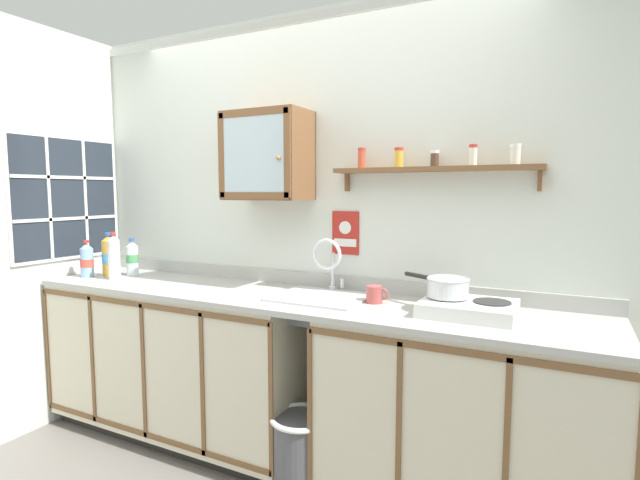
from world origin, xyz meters
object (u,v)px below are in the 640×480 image
object	(u,v)px
mug	(375,294)
trash_bin	(300,453)
bottle_juice_amber_0	(108,256)
hot_plate_stove	(468,308)
sink	(321,300)
saucepan	(447,287)
bottle_water_blue_3	(87,260)
wall_cabinet	(267,156)
bottle_water_clear_1	(132,258)
warning_sign	(345,233)
bottle_opaque_white_2	(114,257)

from	to	relation	value
mug	trash_bin	xyz separation A→B (m)	(-0.29, -0.26, -0.79)
bottle_juice_amber_0	trash_bin	xyz separation A→B (m)	(1.59, -0.20, -0.88)
hot_plate_stove	bottle_juice_amber_0	size ratio (longest dim) A/B	1.42
sink	saucepan	bearing A→B (deg)	-0.21
bottle_water_blue_3	wall_cabinet	distance (m)	1.45
bottle_water_clear_1	trash_bin	xyz separation A→B (m)	(1.46, -0.29, -0.86)
wall_cabinet	saucepan	bearing A→B (deg)	-6.53
saucepan	bottle_juice_amber_0	bearing A→B (deg)	-178.75
hot_plate_stove	bottle_water_clear_1	size ratio (longest dim) A/B	1.65
hot_plate_stove	warning_sign	size ratio (longest dim) A/B	1.67
bottle_juice_amber_0	warning_sign	distance (m)	1.64
saucepan	bottle_water_blue_3	bearing A→B (deg)	-176.59
bottle_water_blue_3	mug	size ratio (longest dim) A/B	2.06
warning_sign	sink	bearing A→B (deg)	-94.84
bottle_opaque_white_2	hot_plate_stove	bearing A→B (deg)	2.47
sink	bottle_water_blue_3	xyz separation A→B (m)	(-1.68, -0.14, 0.12)
sink	hot_plate_stove	distance (m)	0.77
hot_plate_stove	trash_bin	xyz separation A→B (m)	(-0.76, -0.22, -0.78)
mug	bottle_opaque_white_2	bearing A→B (deg)	-175.58
hot_plate_stove	bottle_juice_amber_0	distance (m)	2.35
sink	trash_bin	world-z (taller)	sink
hot_plate_stove	bottle_opaque_white_2	distance (m)	2.21
bottle_water_clear_1	bottle_opaque_white_2	distance (m)	0.16
wall_cabinet	warning_sign	bearing A→B (deg)	17.83
bottle_juice_amber_0	trash_bin	bearing A→B (deg)	-7.20
hot_plate_stove	bottle_water_blue_3	world-z (taller)	bottle_water_blue_3
sink	bottle_juice_amber_0	size ratio (longest dim) A/B	1.67
sink	wall_cabinet	bearing A→B (deg)	163.71
bottle_water_clear_1	trash_bin	size ratio (longest dim) A/B	0.60
bottle_water_clear_1	trash_bin	bearing A→B (deg)	-11.18
wall_cabinet	warning_sign	distance (m)	0.64
saucepan	bottle_water_blue_3	world-z (taller)	bottle_water_blue_3
saucepan	bottle_water_clear_1	bearing A→B (deg)	178.94
mug	bottle_water_clear_1	bearing A→B (deg)	179.11
bottle_opaque_white_2	saucepan	bearing A→B (deg)	3.33
warning_sign	mug	bearing A→B (deg)	-42.23
sink	warning_sign	distance (m)	0.43
sink	bottle_juice_amber_0	xyz separation A→B (m)	(-1.58, -0.05, 0.15)
sink	hot_plate_stove	xyz separation A→B (m)	(0.77, -0.03, 0.05)
saucepan	bottle_water_blue_3	xyz separation A→B (m)	(-2.34, -0.14, -0.01)
bottle_water_clear_1	bottle_water_blue_3	xyz separation A→B (m)	(-0.22, -0.18, -0.01)
saucepan	mug	bearing A→B (deg)	178.10
sink	wall_cabinet	xyz separation A→B (m)	(-0.42, 0.12, 0.78)
bottle_water_clear_1	wall_cabinet	xyz separation A→B (m)	(1.04, 0.08, 0.66)
bottle_juice_amber_0	bottle_water_clear_1	world-z (taller)	bottle_juice_amber_0
bottle_juice_amber_0	sink	bearing A→B (deg)	1.87
bottle_juice_amber_0	trash_bin	world-z (taller)	bottle_juice_amber_0
saucepan	mug	size ratio (longest dim) A/B	2.92
wall_cabinet	trash_bin	bearing A→B (deg)	-41.36
wall_cabinet	hot_plate_stove	bearing A→B (deg)	-7.25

